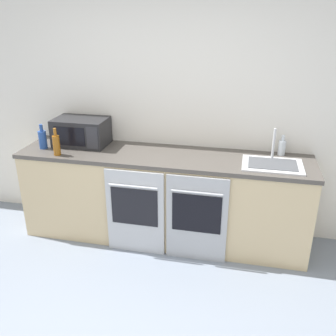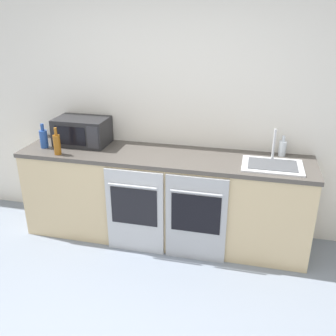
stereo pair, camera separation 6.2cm
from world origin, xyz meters
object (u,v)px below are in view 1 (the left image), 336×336
(microwave, at_px, (81,132))
(bottle_blue, at_px, (43,139))
(oven_left, at_px, (135,212))
(sink, at_px, (273,164))
(oven_right, at_px, (197,219))
(bottle_amber, at_px, (56,145))
(bottle_clear, at_px, (282,147))

(microwave, xyz_separation_m, bottle_blue, (-0.34, -0.19, -0.04))
(oven_left, distance_m, sink, 1.35)
(oven_right, xyz_separation_m, sink, (0.64, 0.27, 0.50))
(sink, bearing_deg, oven_right, -157.16)
(oven_left, bearing_deg, bottle_amber, 173.11)
(bottle_blue, relative_size, sink, 0.47)
(bottle_clear, distance_m, bottle_blue, 2.37)
(microwave, height_order, sink, sink)
(oven_right, height_order, bottle_blue, bottle_blue)
(oven_left, distance_m, microwave, 1.02)
(sink, bearing_deg, bottle_clear, 72.96)
(oven_left, height_order, bottle_amber, bottle_amber)
(microwave, distance_m, sink, 1.93)
(oven_right, bearing_deg, bottle_blue, 171.41)
(bottle_blue, height_order, bottle_amber, bottle_amber)
(microwave, bearing_deg, oven_left, -32.40)
(oven_left, height_order, sink, sink)
(sink, bearing_deg, microwave, 174.95)
(oven_right, xyz_separation_m, bottle_clear, (0.73, 0.57, 0.56))
(oven_left, height_order, bottle_blue, bottle_blue)
(oven_left, relative_size, bottle_clear, 4.33)
(bottle_blue, distance_m, bottle_amber, 0.27)
(oven_right, height_order, sink, sink)
(bottle_clear, relative_size, sink, 0.37)
(microwave, bearing_deg, bottle_clear, 3.66)
(bottle_blue, bearing_deg, microwave, 29.92)
(bottle_clear, distance_m, sink, 0.32)
(oven_right, distance_m, bottle_clear, 1.08)
(oven_right, xyz_separation_m, bottle_blue, (-1.62, 0.24, 0.58))
(oven_left, xyz_separation_m, bottle_clear, (1.32, 0.57, 0.56))
(oven_left, distance_m, bottle_clear, 1.54)
(oven_left, distance_m, bottle_blue, 1.20)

